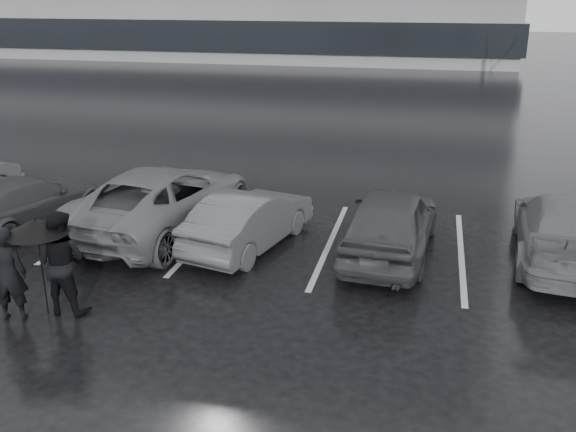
% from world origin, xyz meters
% --- Properties ---
extents(ground, '(160.00, 160.00, 0.00)m').
position_xyz_m(ground, '(0.00, 0.00, 0.00)').
color(ground, black).
rests_on(ground, ground).
extents(car_main, '(2.00, 4.32, 1.43)m').
position_xyz_m(car_main, '(1.91, 2.15, 0.72)').
color(car_main, black).
rests_on(car_main, ground).
extents(car_west_a, '(2.16, 3.97, 1.24)m').
position_xyz_m(car_west_a, '(-1.06, 1.94, 0.62)').
color(car_west_a, '#2E2F31').
rests_on(car_west_a, ground).
extents(car_west_b, '(3.21, 5.66, 1.49)m').
position_xyz_m(car_west_b, '(-3.27, 2.46, 0.75)').
color(car_west_b, '#48484A').
rests_on(car_west_b, ground).
extents(car_west_c, '(2.62, 4.43, 1.20)m').
position_xyz_m(car_west_c, '(-6.47, 1.95, 0.60)').
color(car_west_c, black).
rests_on(car_west_c, ground).
extents(car_east, '(2.37, 4.93, 1.38)m').
position_xyz_m(car_east, '(5.41, 2.63, 0.69)').
color(car_east, '#48484A').
rests_on(car_east, ground).
extents(pedestrian_left, '(0.69, 0.55, 1.66)m').
position_xyz_m(pedestrian_left, '(-4.06, -2.06, 0.83)').
color(pedestrian_left, black).
rests_on(pedestrian_left, ground).
extents(pedestrian_right, '(0.90, 0.70, 1.84)m').
position_xyz_m(pedestrian_right, '(-3.34, -1.62, 0.92)').
color(pedestrian_right, black).
rests_on(pedestrian_right, ground).
extents(umbrella, '(1.03, 1.03, 1.75)m').
position_xyz_m(umbrella, '(-3.61, -1.77, 1.60)').
color(umbrella, black).
rests_on(umbrella, ground).
extents(stall_stripes, '(19.72, 5.00, 0.00)m').
position_xyz_m(stall_stripes, '(-0.80, 2.50, 0.00)').
color(stall_stripes, '#B3B3B6').
rests_on(stall_stripes, ground).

